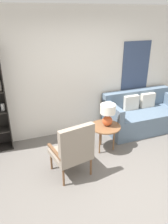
% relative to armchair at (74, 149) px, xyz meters
% --- Properties ---
extents(ground_plane, '(14.00, 14.00, 0.00)m').
position_rel_armchair_xyz_m(ground_plane, '(0.49, -0.52, -0.55)').
color(ground_plane, '#66605B').
extents(wall_back, '(6.40, 0.08, 2.70)m').
position_rel_armchair_xyz_m(wall_back, '(0.51, 1.51, 0.80)').
color(wall_back, silver).
rests_on(wall_back, ground_plane).
extents(armchair, '(0.69, 0.66, 0.99)m').
position_rel_armchair_xyz_m(armchair, '(0.00, 0.00, 0.00)').
color(armchair, brown).
rests_on(armchair, ground_plane).
extents(couch, '(1.73, 0.86, 0.87)m').
position_rel_armchair_xyz_m(couch, '(2.02, 1.06, -0.21)').
color(couch, slate).
rests_on(couch, ground_plane).
extents(side_table, '(0.60, 0.60, 0.53)m').
position_rel_armchair_xyz_m(side_table, '(0.83, 0.54, -0.06)').
color(side_table, brown).
rests_on(side_table, ground_plane).
extents(table_lamp, '(0.30, 0.30, 0.44)m').
position_rel_armchair_xyz_m(table_lamp, '(0.87, 0.55, 0.25)').
color(table_lamp, '#C65128').
rests_on(table_lamp, side_table).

